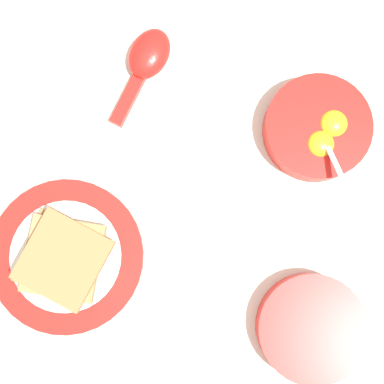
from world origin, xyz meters
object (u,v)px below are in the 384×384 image
at_px(egg_bowl, 317,129).
at_px(toast_plate, 67,256).
at_px(congee_bowl, 311,328).
at_px(soup_spoon, 147,60).
at_px(toast_sandwich, 62,258).

height_order(egg_bowl, toast_plate, egg_bowl).
height_order(toast_plate, congee_bowl, congee_bowl).
distance_m(toast_plate, congee_bowl, 0.35).
bearing_deg(toast_plate, soup_spoon, 31.98).
bearing_deg(toast_plate, congee_bowl, -52.54).
bearing_deg(congee_bowl, toast_sandwich, 127.81).
bearing_deg(congee_bowl, toast_plate, 127.46).
xyz_separation_m(toast_plate, soup_spoon, (0.26, 0.16, 0.01)).
bearing_deg(congee_bowl, egg_bowl, 50.32).
relative_size(egg_bowl, congee_bowl, 1.03).
bearing_deg(soup_spoon, congee_bowl, -95.57).
relative_size(soup_spoon, congee_bowl, 1.03).
height_order(toast_sandwich, soup_spoon, toast_sandwich).
xyz_separation_m(toast_sandwich, soup_spoon, (0.26, 0.16, -0.02)).
xyz_separation_m(toast_plate, toast_sandwich, (-0.00, -0.00, 0.03)).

